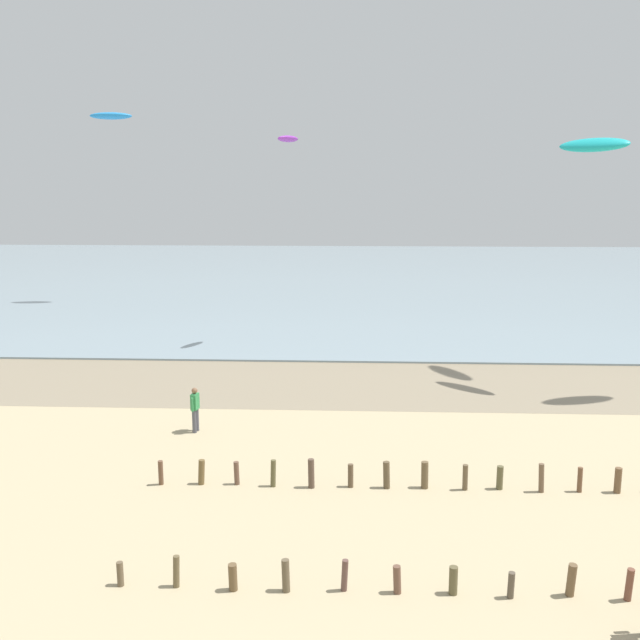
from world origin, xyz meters
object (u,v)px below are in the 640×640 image
object	(u,v)px
kite_aloft_3	(288,139)
kite_aloft_7	(111,116)
kite_aloft_5	(594,145)
person_nearest_camera	(195,408)

from	to	relation	value
kite_aloft_3	kite_aloft_7	distance (m)	20.60
kite_aloft_3	kite_aloft_5	bearing A→B (deg)	-93.05
person_nearest_camera	kite_aloft_3	bearing A→B (deg)	81.21
kite_aloft_3	kite_aloft_7	xyz separation A→B (m)	(-14.63, 14.26, 2.63)
person_nearest_camera	kite_aloft_3	xyz separation A→B (m)	(2.25, 14.57, 10.68)
person_nearest_camera	kite_aloft_7	size ratio (longest dim) A/B	0.54
person_nearest_camera	kite_aloft_7	bearing A→B (deg)	113.24
kite_aloft_5	kite_aloft_7	distance (m)	36.25
kite_aloft_7	kite_aloft_3	bearing A→B (deg)	-49.65
kite_aloft_3	kite_aloft_7	bearing A→B (deg)	71.71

